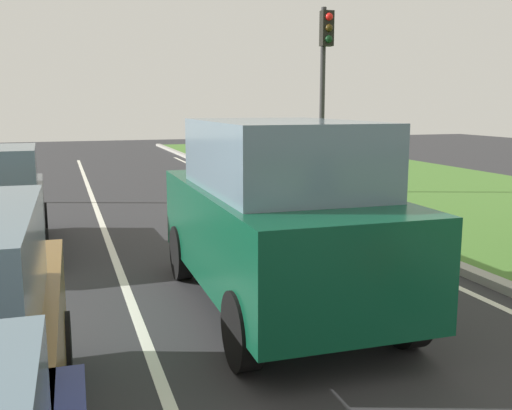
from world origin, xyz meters
TOP-DOWN VIEW (x-y plane):
  - ground_plane at (0.00, 14.00)m, footprint 60.00×60.00m
  - lane_line_center at (-0.70, 14.00)m, footprint 0.12×32.00m
  - lane_line_right_edge at (3.60, 14.00)m, footprint 0.12×32.00m
  - grass_verge_right at (8.50, 14.00)m, footprint 9.00×48.00m
  - curb_right at (4.10, 14.00)m, footprint 0.24×48.00m
  - car_suv_ahead at (0.97, 9.37)m, footprint 2.02×4.52m
  - traffic_light_near_right at (5.36, 17.56)m, footprint 0.32×0.50m

SIDE VIEW (x-z plane):
  - ground_plane at x=0.00m, z-range 0.00..0.00m
  - lane_line_center at x=-0.70m, z-range 0.00..0.01m
  - lane_line_right_edge at x=3.60m, z-range 0.00..0.01m
  - grass_verge_right at x=8.50m, z-range 0.00..0.06m
  - curb_right at x=4.10m, z-range 0.00..0.12m
  - car_suv_ahead at x=0.97m, z-range 0.03..2.31m
  - traffic_light_near_right at x=5.36m, z-range 0.94..5.92m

